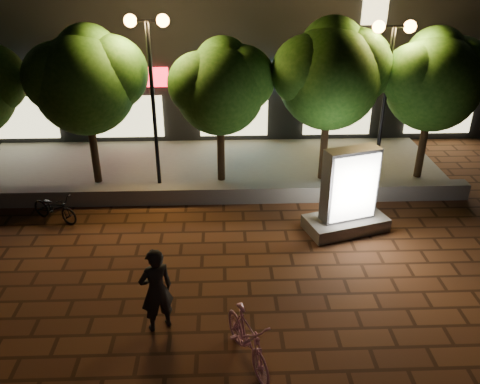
{
  "coord_description": "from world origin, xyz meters",
  "views": [
    {
      "loc": [
        0.56,
        -9.33,
        7.0
      ],
      "look_at": [
        0.96,
        1.5,
        1.56
      ],
      "focal_mm": 37.13,
      "sensor_mm": 36.0,
      "label": 1
    }
  ],
  "objects_px": {
    "street_lamp_right": "(390,62)",
    "ad_kiosk": "(348,198)",
    "street_lamp_left": "(150,59)",
    "scooter_pink": "(248,339)",
    "tree_far_right": "(435,77)",
    "tree_left": "(86,78)",
    "tree_right": "(331,71)",
    "tree_mid": "(221,84)",
    "scooter_parked": "(55,208)",
    "rider": "(156,290)"
  },
  "relations": [
    {
      "from": "street_lamp_right",
      "to": "ad_kiosk",
      "type": "distance_m",
      "value": 4.49
    },
    {
      "from": "street_lamp_left",
      "to": "scooter_pink",
      "type": "xyz_separation_m",
      "value": [
        2.45,
        -7.67,
        -3.48
      ]
    },
    {
      "from": "tree_far_right",
      "to": "street_lamp_right",
      "type": "xyz_separation_m",
      "value": [
        -1.55,
        -0.26,
        0.53
      ]
    },
    {
      "from": "tree_left",
      "to": "street_lamp_left",
      "type": "distance_m",
      "value": 2.05
    },
    {
      "from": "tree_left",
      "to": "street_lamp_right",
      "type": "distance_m",
      "value": 8.96
    },
    {
      "from": "tree_right",
      "to": "street_lamp_right",
      "type": "height_order",
      "value": "tree_right"
    },
    {
      "from": "street_lamp_right",
      "to": "ad_kiosk",
      "type": "height_order",
      "value": "street_lamp_right"
    },
    {
      "from": "ad_kiosk",
      "to": "tree_mid",
      "type": "bearing_deg",
      "value": 135.81
    },
    {
      "from": "tree_right",
      "to": "street_lamp_left",
      "type": "bearing_deg",
      "value": -177.19
    },
    {
      "from": "street_lamp_left",
      "to": "scooter_pink",
      "type": "distance_m",
      "value": 8.77
    },
    {
      "from": "tree_far_right",
      "to": "ad_kiosk",
      "type": "xyz_separation_m",
      "value": [
        -3.18,
        -3.23,
        -2.42
      ]
    },
    {
      "from": "tree_right",
      "to": "tree_far_right",
      "type": "height_order",
      "value": "tree_right"
    },
    {
      "from": "scooter_pink",
      "to": "street_lamp_left",
      "type": "bearing_deg",
      "value": 86.5
    },
    {
      "from": "tree_far_right",
      "to": "scooter_pink",
      "type": "distance_m",
      "value": 10.39
    },
    {
      "from": "street_lamp_right",
      "to": "scooter_pink",
      "type": "xyz_separation_m",
      "value": [
        -4.55,
        -7.67,
        -3.35
      ]
    },
    {
      "from": "tree_left",
      "to": "tree_right",
      "type": "height_order",
      "value": "tree_right"
    },
    {
      "from": "street_lamp_left",
      "to": "street_lamp_right",
      "type": "distance_m",
      "value": 7.0
    },
    {
      "from": "street_lamp_left",
      "to": "tree_far_right",
      "type": "bearing_deg",
      "value": 1.76
    },
    {
      "from": "tree_mid",
      "to": "scooter_parked",
      "type": "xyz_separation_m",
      "value": [
        -4.71,
        -2.46,
        -2.81
      ]
    },
    {
      "from": "ad_kiosk",
      "to": "rider",
      "type": "distance_m",
      "value": 5.95
    },
    {
      "from": "tree_right",
      "to": "tree_far_right",
      "type": "relative_size",
      "value": 1.06
    },
    {
      "from": "tree_far_right",
      "to": "tree_right",
      "type": "bearing_deg",
      "value": 180.0
    },
    {
      "from": "street_lamp_right",
      "to": "scooter_parked",
      "type": "xyz_separation_m",
      "value": [
        -9.66,
        -2.2,
        -3.49
      ]
    },
    {
      "from": "tree_left",
      "to": "tree_mid",
      "type": "distance_m",
      "value": 4.0
    },
    {
      "from": "tree_far_right",
      "to": "ad_kiosk",
      "type": "distance_m",
      "value": 5.14
    },
    {
      "from": "tree_left",
      "to": "ad_kiosk",
      "type": "distance_m",
      "value": 8.38
    },
    {
      "from": "tree_left",
      "to": "ad_kiosk",
      "type": "xyz_separation_m",
      "value": [
        7.31,
        -3.23,
        -2.5
      ]
    },
    {
      "from": "ad_kiosk",
      "to": "scooter_pink",
      "type": "height_order",
      "value": "ad_kiosk"
    },
    {
      "from": "rider",
      "to": "scooter_pink",
      "type": "bearing_deg",
      "value": 123.21
    },
    {
      "from": "tree_left",
      "to": "tree_mid",
      "type": "height_order",
      "value": "tree_left"
    },
    {
      "from": "tree_right",
      "to": "rider",
      "type": "xyz_separation_m",
      "value": [
        -4.65,
        -6.93,
        -2.63
      ]
    },
    {
      "from": "tree_far_right",
      "to": "scooter_parked",
      "type": "relative_size",
      "value": 3.09
    },
    {
      "from": "tree_right",
      "to": "tree_mid",
      "type": "bearing_deg",
      "value": -180.0
    },
    {
      "from": "tree_mid",
      "to": "tree_right",
      "type": "bearing_deg",
      "value": 0.0
    },
    {
      "from": "tree_mid",
      "to": "street_lamp_right",
      "type": "relative_size",
      "value": 0.9
    },
    {
      "from": "tree_far_right",
      "to": "rider",
      "type": "distance_m",
      "value": 10.75
    },
    {
      "from": "tree_mid",
      "to": "street_lamp_right",
      "type": "distance_m",
      "value": 5.0
    },
    {
      "from": "tree_far_right",
      "to": "street_lamp_left",
      "type": "bearing_deg",
      "value": -178.24
    },
    {
      "from": "street_lamp_right",
      "to": "rider",
      "type": "distance_m",
      "value": 9.63
    },
    {
      "from": "tree_mid",
      "to": "ad_kiosk",
      "type": "distance_m",
      "value": 5.15
    },
    {
      "from": "tree_left",
      "to": "tree_right",
      "type": "relative_size",
      "value": 0.97
    },
    {
      "from": "tree_mid",
      "to": "tree_far_right",
      "type": "distance_m",
      "value": 6.5
    },
    {
      "from": "tree_mid",
      "to": "scooter_parked",
      "type": "bearing_deg",
      "value": -152.38
    },
    {
      "from": "tree_left",
      "to": "scooter_parked",
      "type": "height_order",
      "value": "tree_left"
    },
    {
      "from": "street_lamp_right",
      "to": "scooter_pink",
      "type": "bearing_deg",
      "value": -120.68
    },
    {
      "from": "tree_right",
      "to": "rider",
      "type": "relative_size",
      "value": 2.71
    },
    {
      "from": "tree_left",
      "to": "street_lamp_left",
      "type": "xyz_separation_m",
      "value": [
        1.95,
        -0.26,
        0.58
      ]
    },
    {
      "from": "tree_right",
      "to": "street_lamp_right",
      "type": "bearing_deg",
      "value": -9.1
    },
    {
      "from": "tree_left",
      "to": "street_lamp_right",
      "type": "relative_size",
      "value": 0.98
    },
    {
      "from": "street_lamp_left",
      "to": "ad_kiosk",
      "type": "relative_size",
      "value": 2.17
    }
  ]
}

